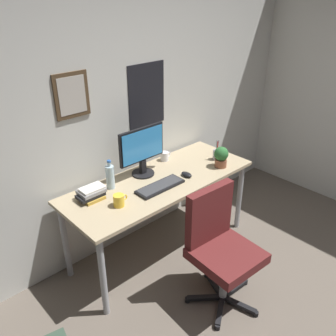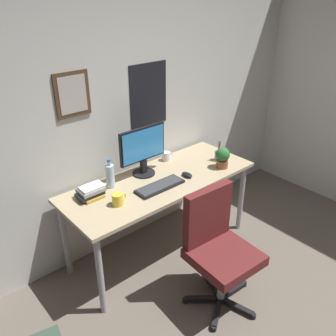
{
  "view_description": "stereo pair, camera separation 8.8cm",
  "coord_description": "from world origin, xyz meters",
  "px_view_note": "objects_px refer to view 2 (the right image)",
  "views": [
    {
      "loc": [
        -1.75,
        -0.29,
        2.27
      ],
      "look_at": [
        0.04,
        1.63,
        0.9
      ],
      "focal_mm": 38.49,
      "sensor_mm": 36.0,
      "label": 1
    },
    {
      "loc": [
        -1.68,
        -0.35,
        2.27
      ],
      "look_at": [
        0.04,
        1.63,
        0.9
      ],
      "focal_mm": 38.49,
      "sensor_mm": 36.0,
      "label": 2
    }
  ],
  "objects_px": {
    "monitor": "(142,149)",
    "computer_mouse": "(187,175)",
    "coffee_mug_far": "(166,156)",
    "office_chair": "(217,244)",
    "pen_cup": "(218,155)",
    "book_stack_left": "(91,192)",
    "potted_plant": "(222,157)",
    "keyboard": "(160,186)",
    "water_bottle": "(110,176)",
    "coffee_mug_near": "(118,199)"
  },
  "relations": [
    {
      "from": "coffee_mug_far",
      "to": "pen_cup",
      "type": "distance_m",
      "value": 0.49
    },
    {
      "from": "monitor",
      "to": "pen_cup",
      "type": "bearing_deg",
      "value": -19.39
    },
    {
      "from": "monitor",
      "to": "coffee_mug_far",
      "type": "distance_m",
      "value": 0.39
    },
    {
      "from": "monitor",
      "to": "computer_mouse",
      "type": "bearing_deg",
      "value": -48.78
    },
    {
      "from": "potted_plant",
      "to": "book_stack_left",
      "type": "relative_size",
      "value": 0.88
    },
    {
      "from": "coffee_mug_near",
      "to": "water_bottle",
      "type": "bearing_deg",
      "value": 67.84
    },
    {
      "from": "computer_mouse",
      "to": "water_bottle",
      "type": "bearing_deg",
      "value": 154.46
    },
    {
      "from": "monitor",
      "to": "computer_mouse",
      "type": "xyz_separation_m",
      "value": [
        0.26,
        -0.29,
        -0.22
      ]
    },
    {
      "from": "monitor",
      "to": "keyboard",
      "type": "bearing_deg",
      "value": -98.68
    },
    {
      "from": "monitor",
      "to": "water_bottle",
      "type": "distance_m",
      "value": 0.37
    },
    {
      "from": "potted_plant",
      "to": "book_stack_left",
      "type": "distance_m",
      "value": 1.22
    },
    {
      "from": "water_bottle",
      "to": "potted_plant",
      "type": "bearing_deg",
      "value": -20.83
    },
    {
      "from": "coffee_mug_near",
      "to": "pen_cup",
      "type": "relative_size",
      "value": 0.61
    },
    {
      "from": "potted_plant",
      "to": "monitor",
      "type": "bearing_deg",
      "value": 148.97
    },
    {
      "from": "coffee_mug_near",
      "to": "coffee_mug_far",
      "type": "height_order",
      "value": "coffee_mug_near"
    },
    {
      "from": "office_chair",
      "to": "coffee_mug_near",
      "type": "relative_size",
      "value": 7.76
    },
    {
      "from": "monitor",
      "to": "coffee_mug_near",
      "type": "xyz_separation_m",
      "value": [
        -0.45,
        -0.27,
        -0.19
      ]
    },
    {
      "from": "potted_plant",
      "to": "book_stack_left",
      "type": "xyz_separation_m",
      "value": [
        -1.17,
        0.33,
        -0.06
      ]
    },
    {
      "from": "keyboard",
      "to": "potted_plant",
      "type": "distance_m",
      "value": 0.68
    },
    {
      "from": "office_chair",
      "to": "water_bottle",
      "type": "relative_size",
      "value": 3.76
    },
    {
      "from": "keyboard",
      "to": "computer_mouse",
      "type": "relative_size",
      "value": 3.91
    },
    {
      "from": "office_chair",
      "to": "computer_mouse",
      "type": "bearing_deg",
      "value": 66.53
    },
    {
      "from": "water_bottle",
      "to": "coffee_mug_far",
      "type": "xyz_separation_m",
      "value": [
        0.68,
        0.08,
        -0.06
      ]
    },
    {
      "from": "keyboard",
      "to": "coffee_mug_far",
      "type": "distance_m",
      "value": 0.52
    },
    {
      "from": "office_chair",
      "to": "water_bottle",
      "type": "bearing_deg",
      "value": 110.29
    },
    {
      "from": "pen_cup",
      "to": "book_stack_left",
      "type": "relative_size",
      "value": 0.9
    },
    {
      "from": "book_stack_left",
      "to": "office_chair",
      "type": "bearing_deg",
      "value": -58.15
    },
    {
      "from": "office_chair",
      "to": "keyboard",
      "type": "height_order",
      "value": "office_chair"
    },
    {
      "from": "keyboard",
      "to": "computer_mouse",
      "type": "xyz_separation_m",
      "value": [
        0.3,
        -0.01,
        0.01
      ]
    },
    {
      "from": "coffee_mug_near",
      "to": "coffee_mug_far",
      "type": "bearing_deg",
      "value": 23.68
    },
    {
      "from": "keyboard",
      "to": "water_bottle",
      "type": "relative_size",
      "value": 1.7
    },
    {
      "from": "pen_cup",
      "to": "computer_mouse",
      "type": "bearing_deg",
      "value": -174.41
    },
    {
      "from": "monitor",
      "to": "pen_cup",
      "type": "height_order",
      "value": "monitor"
    },
    {
      "from": "office_chair",
      "to": "potted_plant",
      "type": "height_order",
      "value": "office_chair"
    },
    {
      "from": "monitor",
      "to": "coffee_mug_far",
      "type": "bearing_deg",
      "value": 12.27
    },
    {
      "from": "potted_plant",
      "to": "office_chair",
      "type": "bearing_deg",
      "value": -139.75
    },
    {
      "from": "monitor",
      "to": "book_stack_left",
      "type": "distance_m",
      "value": 0.58
    },
    {
      "from": "monitor",
      "to": "coffee_mug_far",
      "type": "height_order",
      "value": "monitor"
    },
    {
      "from": "office_chair",
      "to": "computer_mouse",
      "type": "relative_size",
      "value": 8.64
    },
    {
      "from": "coffee_mug_near",
      "to": "computer_mouse",
      "type": "bearing_deg",
      "value": -1.83
    },
    {
      "from": "coffee_mug_near",
      "to": "coffee_mug_far",
      "type": "relative_size",
      "value": 1.07
    },
    {
      "from": "coffee_mug_near",
      "to": "book_stack_left",
      "type": "height_order",
      "value": "book_stack_left"
    },
    {
      "from": "potted_plant",
      "to": "book_stack_left",
      "type": "height_order",
      "value": "potted_plant"
    },
    {
      "from": "water_bottle",
      "to": "book_stack_left",
      "type": "height_order",
      "value": "water_bottle"
    },
    {
      "from": "monitor",
      "to": "water_bottle",
      "type": "relative_size",
      "value": 1.82
    },
    {
      "from": "monitor",
      "to": "coffee_mug_far",
      "type": "xyz_separation_m",
      "value": [
        0.33,
        0.07,
        -0.2
      ]
    },
    {
      "from": "office_chair",
      "to": "keyboard",
      "type": "distance_m",
      "value": 0.67
    },
    {
      "from": "office_chair",
      "to": "coffee_mug_near",
      "type": "distance_m",
      "value": 0.82
    },
    {
      "from": "water_bottle",
      "to": "coffee_mug_near",
      "type": "distance_m",
      "value": 0.29
    },
    {
      "from": "potted_plant",
      "to": "pen_cup",
      "type": "xyz_separation_m",
      "value": [
        0.09,
        0.12,
        -0.05
      ]
    }
  ]
}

